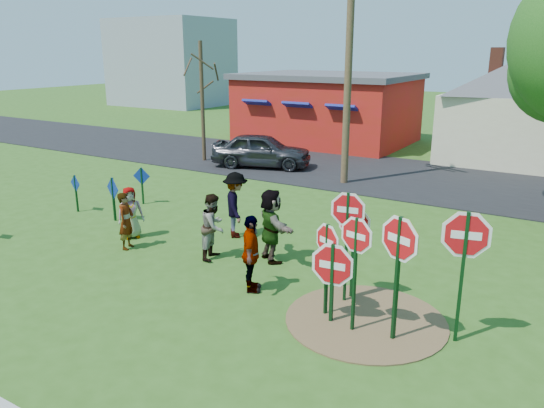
{
  "coord_description": "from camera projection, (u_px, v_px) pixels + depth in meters",
  "views": [
    {
      "loc": [
        7.85,
        -10.07,
        5.2
      ],
      "look_at": [
        0.83,
        1.43,
        1.26
      ],
      "focal_mm": 35.0,
      "sensor_mm": 36.0,
      "label": 1
    }
  ],
  "objects": [
    {
      "name": "cream_house",
      "position": [
        541.0,
        100.0,
        24.8
      ],
      "size": [
        9.4,
        9.4,
        6.5
      ],
      "color": "beige",
      "rests_on": "ground"
    },
    {
      "name": "blue_diamond_c",
      "position": [
        113.0,
        194.0,
        16.5
      ],
      "size": [
        0.7,
        0.22,
        1.41
      ],
      "rotation": [
        0.0,
        0.0,
        -0.28
      ],
      "color": "#0E3416",
      "rests_on": "ground"
    },
    {
      "name": "person_f",
      "position": [
        271.0,
        225.0,
        13.32
      ],
      "size": [
        1.72,
        1.52,
        1.89
      ],
      "primitive_type": "imported",
      "rotation": [
        0.0,
        0.0,
        2.47
      ],
      "color": "#225133",
      "rests_on": "ground"
    },
    {
      "name": "stop_sign_e",
      "position": [
        332.0,
        269.0,
        10.21
      ],
      "size": [
        1.18,
        0.14,
        1.8
      ],
      "rotation": [
        0.0,
        0.0,
        0.1
      ],
      "color": "#0E3416",
      "rests_on": "ground"
    },
    {
      "name": "stop_sign_c",
      "position": [
        356.0,
        248.0,
        9.72
      ],
      "size": [
        0.91,
        0.22,
        2.41
      ],
      "rotation": [
        0.0,
        0.0,
        -0.22
      ],
      "color": "#0E3416",
      "rests_on": "ground"
    },
    {
      "name": "stop_sign_d",
      "position": [
        465.0,
        245.0,
        9.32
      ],
      "size": [
        1.14,
        0.3,
        2.66
      ],
      "rotation": [
        0.0,
        0.0,
        0.25
      ],
      "color": "#0E3416",
      "rests_on": "ground"
    },
    {
      "name": "stop_sign_g",
      "position": [
        354.0,
        231.0,
        11.14
      ],
      "size": [
        1.03,
        0.15,
        2.22
      ],
      "rotation": [
        0.0,
        0.0,
        -0.13
      ],
      "color": "#0E3416",
      "rests_on": "ground"
    },
    {
      "name": "person_a",
      "position": [
        130.0,
        213.0,
        15.04
      ],
      "size": [
        0.79,
        0.87,
        1.49
      ],
      "primitive_type": "imported",
      "rotation": [
        0.0,
        0.0,
        1.0
      ],
      "color": "#394D8D",
      "rests_on": "ground"
    },
    {
      "name": "road",
      "position": [
        376.0,
        173.0,
        23.05
      ],
      "size": [
        120.0,
        7.5,
        0.04
      ],
      "primitive_type": "cube",
      "color": "black",
      "rests_on": "ground"
    },
    {
      "name": "stop_sign_f",
      "position": [
        399.0,
        249.0,
        9.37
      ],
      "size": [
        1.05,
        0.45,
        2.56
      ],
      "rotation": [
        0.0,
        0.0,
        -0.4
      ],
      "color": "#0E3416",
      "rests_on": "ground"
    },
    {
      "name": "distant_building",
      "position": [
        172.0,
        62.0,
        51.1
      ],
      "size": [
        10.0,
        8.0,
        8.0
      ],
      "primitive_type": "cube",
      "color": "#8C939E",
      "rests_on": "ground"
    },
    {
      "name": "person_b",
      "position": [
        126.0,
        221.0,
        14.21
      ],
      "size": [
        0.54,
        0.66,
        1.56
      ],
      "primitive_type": "imported",
      "rotation": [
        0.0,
        0.0,
        1.91
      ],
      "color": "#276A62",
      "rests_on": "ground"
    },
    {
      "name": "blue_diamond_b",
      "position": [
        76.0,
        189.0,
        17.45
      ],
      "size": [
        0.57,
        0.13,
        1.26
      ],
      "rotation": [
        0.0,
        0.0,
        -0.2
      ],
      "color": "#0E3416",
      "rests_on": "ground"
    },
    {
      "name": "utility_pole",
      "position": [
        349.0,
        60.0,
        20.07
      ],
      "size": [
        2.11,
        0.98,
        9.16
      ],
      "rotation": [
        0.0,
        0.0,
        -0.4
      ],
      "color": "#4C3823",
      "rests_on": "ground"
    },
    {
      "name": "red_building",
      "position": [
        328.0,
        108.0,
        30.57
      ],
      "size": [
        9.4,
        7.69,
        3.9
      ],
      "color": "#A42010",
      "rests_on": "ground"
    },
    {
      "name": "suv",
      "position": [
        262.0,
        150.0,
        24.06
      ],
      "size": [
        4.81,
        3.11,
        1.52
      ],
      "primitive_type": "imported",
      "rotation": [
        0.0,
        0.0,
        1.89
      ],
      "color": "#2F2F34",
      "rests_on": "road"
    },
    {
      "name": "ground",
      "position": [
        216.0,
        260.0,
        13.63
      ],
      "size": [
        120.0,
        120.0,
        0.0
      ],
      "primitive_type": "plane",
      "color": "#2D5317",
      "rests_on": "ground"
    },
    {
      "name": "blue_diamond_d",
      "position": [
        142.0,
        181.0,
        18.33
      ],
      "size": [
        0.6,
        0.22,
        1.31
      ],
      "rotation": [
        0.0,
        0.0,
        0.32
      ],
      "color": "#0E3416",
      "rests_on": "ground"
    },
    {
      "name": "bare_tree_west",
      "position": [
        202.0,
        85.0,
        24.7
      ],
      "size": [
        1.8,
        1.8,
        5.59
      ],
      "color": "#382819",
      "rests_on": "ground"
    },
    {
      "name": "person_d",
      "position": [
        236.0,
        205.0,
        15.06
      ],
      "size": [
        1.32,
        1.39,
        1.89
      ],
      "primitive_type": "imported",
      "rotation": [
        0.0,
        0.0,
        2.26
      ],
      "color": "#323237",
      "rests_on": "ground"
    },
    {
      "name": "person_c",
      "position": [
        214.0,
        226.0,
        13.53
      ],
      "size": [
        0.82,
        0.96,
        1.71
      ],
      "primitive_type": "imported",
      "rotation": [
        0.0,
        0.0,
        1.8
      ],
      "color": "brown",
      "rests_on": "ground"
    },
    {
      "name": "stop_sign_a",
      "position": [
        327.0,
        249.0,
        10.42
      ],
      "size": [
        0.85,
        0.42,
        2.06
      ],
      "rotation": [
        0.0,
        0.0,
        -0.45
      ],
      "color": "#0E3416",
      "rests_on": "ground"
    },
    {
      "name": "person_e",
      "position": [
        251.0,
        254.0,
        11.64
      ],
      "size": [
        0.89,
        1.11,
        1.76
      ],
      "primitive_type": "imported",
      "rotation": [
        0.0,
        0.0,
        2.09
      ],
      "color": "#533161",
      "rests_on": "ground"
    },
    {
      "name": "stop_sign_b",
      "position": [
        347.0,
        220.0,
        10.87
      ],
      "size": [
        0.98,
        0.17,
        2.55
      ],
      "rotation": [
        0.0,
        0.0,
        0.16
      ],
      "color": "#0E3416",
      "rests_on": "ground"
    },
    {
      "name": "dirt_patch",
      "position": [
        366.0,
        320.0,
        10.56
      ],
      "size": [
        3.2,
        3.2,
        0.03
      ],
      "primitive_type": "cylinder",
      "color": "brown",
      "rests_on": "ground"
    }
  ]
}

